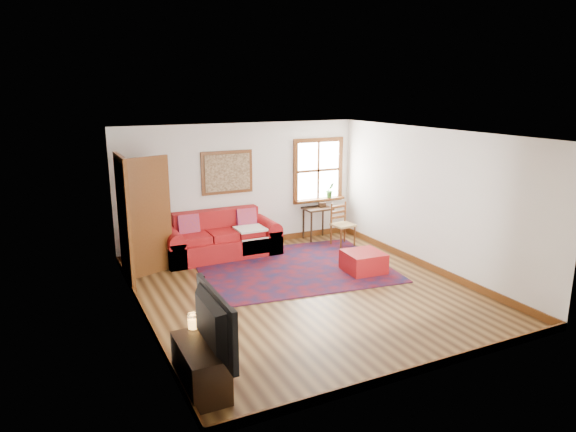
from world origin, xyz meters
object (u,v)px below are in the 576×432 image
ladder_back_chair (342,223)px  red_leather_sofa (221,241)px  red_ottoman (363,262)px  side_table (317,213)px  media_cabinet (200,367)px

ladder_back_chair → red_leather_sofa: bearing=169.9°
red_leather_sofa → ladder_back_chair: size_ratio=2.49×
red_ottoman → ladder_back_chair: (0.50, 1.55, 0.29)m
side_table → ladder_back_chair: bearing=-68.9°
red_leather_sofa → side_table: red_leather_sofa is taller
media_cabinet → red_leather_sofa: bearing=68.5°
red_leather_sofa → side_table: size_ratio=3.16×
red_ottoman → side_table: 2.20m
red_ottoman → red_leather_sofa: bearing=138.4°
side_table → media_cabinet: side_table is taller
media_cabinet → ladder_back_chair: bearing=42.7°
red_leather_sofa → red_ottoman: (1.95, -1.98, -0.10)m
red_leather_sofa → side_table: (2.22, 0.17, 0.29)m
red_leather_sofa → media_cabinet: bearing=-111.5°
red_ottoman → media_cabinet: bearing=-144.2°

